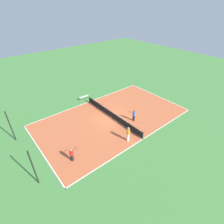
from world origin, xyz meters
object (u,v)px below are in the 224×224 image
(player_center_orange, at_px, (128,133))
(fence_post_back_left, at_px, (33,168))
(bench, at_px, (84,97))
(tennis_ball_midcourt, at_px, (70,154))
(tennis_net, at_px, (112,114))
(player_near_blue, at_px, (134,115))
(tennis_ball_far_baseline, at_px, (137,97))
(fence_post_back_right, at_px, (11,126))
(tennis_ball_left_sideline, at_px, (157,124))
(player_coach_red, at_px, (72,154))

(player_center_orange, height_order, fence_post_back_left, fence_post_back_left)
(bench, bearing_deg, tennis_ball_midcourt, 51.29)
(tennis_net, relative_size, fence_post_back_left, 2.86)
(bench, relative_size, fence_post_back_left, 0.41)
(player_near_blue, height_order, fence_post_back_left, fence_post_back_left)
(tennis_ball_midcourt, bearing_deg, tennis_ball_far_baseline, -73.43)
(player_center_orange, relative_size, fence_post_back_left, 0.48)
(tennis_net, distance_m, fence_post_back_right, 11.74)
(tennis_ball_midcourt, relative_size, fence_post_back_right, 0.02)
(tennis_ball_midcourt, xyz_separation_m, fence_post_back_left, (-1.20, 3.69, 1.85))
(tennis_net, bearing_deg, tennis_ball_midcourt, 107.41)
(tennis_ball_left_sideline, distance_m, fence_post_back_left, 14.70)
(tennis_net, bearing_deg, tennis_ball_far_baseline, -74.36)
(tennis_ball_left_sideline, bearing_deg, bench, 16.93)
(tennis_net, bearing_deg, bench, 1.08)
(player_coach_red, height_order, tennis_ball_far_baseline, player_coach_red)
(tennis_net, bearing_deg, fence_post_back_right, 72.37)
(tennis_ball_left_sideline, xyz_separation_m, fence_post_back_right, (8.38, 14.52, 1.85))
(tennis_ball_far_baseline, height_order, fence_post_back_right, fence_post_back_right)
(tennis_net, xyz_separation_m, tennis_ball_midcourt, (-2.33, 7.42, -0.45))
(bench, distance_m, tennis_ball_midcourt, 11.67)
(tennis_net, bearing_deg, player_coach_red, 112.62)
(player_coach_red, relative_size, tennis_ball_far_baseline, 22.23)
(bench, distance_m, player_center_orange, 11.42)
(tennis_ball_left_sideline, xyz_separation_m, fence_post_back_left, (1.32, 14.52, 1.85))
(tennis_ball_midcourt, bearing_deg, tennis_ball_left_sideline, -103.10)
(player_near_blue, xyz_separation_m, fence_post_back_right, (5.82, 12.83, 0.97))
(bench, distance_m, player_near_blue, 9.26)
(player_coach_red, xyz_separation_m, tennis_ball_far_baseline, (5.08, -14.40, -0.82))
(tennis_ball_left_sideline, relative_size, tennis_ball_midcourt, 1.00)
(tennis_net, bearing_deg, player_near_blue, -143.05)
(player_near_blue, height_order, fence_post_back_right, fence_post_back_right)
(bench, height_order, fence_post_back_right, fence_post_back_right)
(player_coach_red, distance_m, fence_post_back_right, 7.63)
(tennis_ball_far_baseline, xyz_separation_m, fence_post_back_left, (-5.42, 17.87, 1.85))
(player_near_blue, relative_size, tennis_ball_midcourt, 23.55)
(tennis_ball_far_baseline, relative_size, fence_post_back_left, 0.02)
(player_center_orange, xyz_separation_m, tennis_ball_far_baseline, (6.44, -8.25, -1.04))
(bench, xyz_separation_m, player_coach_red, (-9.96, 7.51, 0.49))
(tennis_ball_left_sideline, bearing_deg, fence_post_back_right, 60.01)
(tennis_net, height_order, bench, tennis_net)
(player_center_orange, relative_size, tennis_ball_far_baseline, 27.04)
(tennis_net, relative_size, player_center_orange, 5.94)
(bench, bearing_deg, player_coach_red, 52.97)
(player_coach_red, xyz_separation_m, player_center_orange, (-1.36, -6.15, 0.21))
(player_coach_red, bearing_deg, player_center_orange, -29.41)
(bench, height_order, player_coach_red, player_coach_red)
(player_coach_red, relative_size, player_center_orange, 0.82)
(tennis_ball_left_sideline, height_order, tennis_ball_far_baseline, same)
(fence_post_back_right, bearing_deg, player_coach_red, -152.67)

